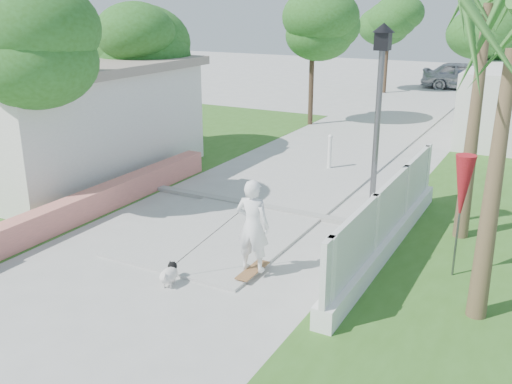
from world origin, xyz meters
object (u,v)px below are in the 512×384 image
Objects in this scene: street_lamp at (377,127)px; skateboarder at (226,234)px; parked_car at (465,76)px; dog at (169,274)px; bollard at (330,151)px; patio_umbrella at (463,189)px.

street_lamp reaches higher than skateboarder.
dog is at bearing 173.07° from parked_car.
parked_car is at bearing 87.77° from bollard.
bollard is at bearing -87.53° from skateboarder.
skateboarder is at bearing 174.54° from parked_car.
dog is 0.12× the size of parked_car.
patio_umbrella reaches higher than parked_car.
bollard is 8.30m from dog.
patio_umbrella is at bearing -156.03° from skateboarder.
street_lamp is 23.79m from parked_car.
skateboarder reaches higher than dog.
bollard is at bearing 75.08° from dog.
parked_car reaches higher than bollard.
bollard is at bearing 129.91° from patio_umbrella.
parked_car is (-3.85, 24.66, -0.88)m from patio_umbrella.
dog is (0.22, -8.29, -0.37)m from bollard.
dog is at bearing -123.25° from street_lamp.
dog is (-0.70, -0.79, -0.62)m from skateboarder.
street_lamp reaches higher than patio_umbrella.
dog is 27.46m from parked_car.
parked_car is (0.53, 27.45, 0.59)m from dog.
street_lamp is 2.27m from patio_umbrella.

